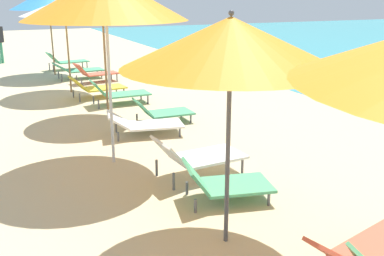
# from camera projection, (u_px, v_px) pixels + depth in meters

# --- Properties ---
(umbrella_third) EXTENTS (2.27, 2.27, 2.59)m
(umbrella_third) POSITION_uv_depth(u_px,v_px,m) (231.00, 43.00, 4.47)
(umbrella_third) COLOR #4C4C51
(umbrella_third) RESTS_ON ground
(lounger_third_shoreside) EXTENTS (1.30, 0.91, 0.56)m
(lounger_third_shoreside) POSITION_uv_depth(u_px,v_px,m) (225.00, 183.00, 6.07)
(lounger_third_shoreside) COLOR #4CA572
(lounger_third_shoreside) RESTS_ON ground
(lounger_third_inland) EXTENTS (1.70, 1.00, 0.61)m
(lounger_third_inland) POSITION_uv_depth(u_px,v_px,m) (376.00, 252.00, 4.34)
(lounger_third_inland) COLOR #D8593F
(lounger_third_inland) RESTS_ON ground
(lounger_fourth_shoreside) EXTENTS (1.60, 0.95, 0.49)m
(lounger_fourth_shoreside) POSITION_uv_depth(u_px,v_px,m) (144.00, 123.00, 8.91)
(lounger_fourth_shoreside) COLOR white
(lounger_fourth_shoreside) RESTS_ON ground
(lounger_fourth_inland) EXTENTS (1.44, 0.80, 0.67)m
(lounger_fourth_inland) POSITION_uv_depth(u_px,v_px,m) (197.00, 155.00, 6.86)
(lounger_fourth_inland) COLOR white
(lounger_fourth_inland) RESTS_ON ground
(lounger_fifth_shoreside) EXTENTS (1.48, 0.66, 0.65)m
(lounger_fifth_shoreside) POSITION_uv_depth(u_px,v_px,m) (119.00, 93.00, 11.40)
(lounger_fifth_shoreside) COLOR #4CA572
(lounger_fifth_shoreside) RESTS_ON ground
(lounger_fifth_inland) EXTENTS (1.27, 0.67, 0.56)m
(lounger_fifth_inland) POSITION_uv_depth(u_px,v_px,m) (162.00, 111.00, 9.75)
(lounger_fifth_inland) COLOR #4CA572
(lounger_fifth_inland) RESTS_ON ground
(umbrella_sixth) EXTENTS (2.44, 2.44, 2.69)m
(umbrella_sixth) POSITION_uv_depth(u_px,v_px,m) (65.00, 7.00, 12.20)
(umbrella_sixth) COLOR olive
(umbrella_sixth) RESTS_ON ground
(lounger_sixth_shoreside) EXTENTS (1.45, 0.77, 0.65)m
(lounger_sixth_shoreside) POSITION_uv_depth(u_px,v_px,m) (95.00, 73.00, 14.23)
(lounger_sixth_shoreside) COLOR #D8593F
(lounger_sixth_shoreside) RESTS_ON ground
(lounger_sixth_inland) EXTENTS (1.53, 0.83, 0.62)m
(lounger_sixth_inland) POSITION_uv_depth(u_px,v_px,m) (97.00, 87.00, 12.15)
(lounger_sixth_inland) COLOR yellow
(lounger_sixth_inland) RESTS_ON ground
(lounger_farthest_shoreside) EXTENTS (1.56, 0.82, 0.68)m
(lounger_farthest_shoreside) POSITION_uv_depth(u_px,v_px,m) (67.00, 61.00, 16.66)
(lounger_farthest_shoreside) COLOR #4CA572
(lounger_farthest_shoreside) RESTS_ON ground
(lounger_farthest_inland) EXTENTS (1.63, 0.71, 0.57)m
(lounger_farthest_inland) POSITION_uv_depth(u_px,v_px,m) (78.00, 69.00, 14.83)
(lounger_farthest_inland) COLOR #4CA572
(lounger_farthest_inland) RESTS_ON ground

